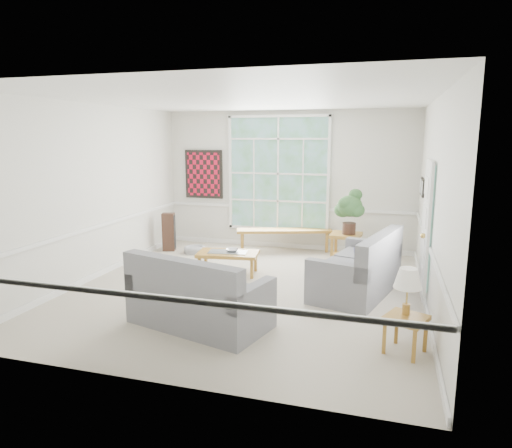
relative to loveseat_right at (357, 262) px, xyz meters
The scene contains 24 objects.
floor 1.81m from the loveseat_right, 168.77° to the right, with size 5.50×6.00×0.01m, color #ADA391.
ceiling 3.05m from the loveseat_right, 168.77° to the right, with size 5.50×6.00×0.02m, color white.
wall_back 3.32m from the loveseat_right, 122.74° to the left, with size 5.50×0.02×3.00m, color silver.
wall_front 3.88m from the loveseat_right, 117.12° to the right, with size 5.50×0.02×3.00m, color silver.
wall_left 4.59m from the loveseat_right, behind, with size 0.02×6.00×3.00m, color silver.
wall_right 1.49m from the loveseat_right, 18.10° to the right, with size 0.02×6.00×3.00m, color silver.
window_back 3.44m from the loveseat_right, 126.10° to the left, with size 2.30×0.08×2.40m, color white.
entry_door 1.17m from the loveseat_right, 14.60° to the left, with size 0.08×0.90×2.10m, color white.
door_sidelight 1.25m from the loveseat_right, 20.30° to the right, with size 0.08×0.26×1.90m, color white.
wall_art 4.63m from the loveseat_right, 144.51° to the left, with size 0.90×0.06×1.10m, color maroon.
wall_frame_near 2.03m from the loveseat_right, 54.68° to the left, with size 0.04×0.26×0.32m, color black.
wall_frame_far 2.32m from the loveseat_right, 61.10° to the left, with size 0.04×0.26×0.32m, color black.
loveseat_right is the anchor object (origin of this frame).
loveseat_front 2.64m from the loveseat_right, 135.24° to the right, with size 1.79×0.92×0.97m, color slate.
coffee_table 2.34m from the loveseat_right, behind, with size 1.08×0.59×0.40m, color #A3722B.
pewter_bowl 2.26m from the loveseat_right, 169.20° to the left, with size 0.28×0.28×0.07m, color #96969B.
window_bench 2.87m from the loveseat_right, 126.19° to the left, with size 2.04×0.40×0.48m, color #A3722B.
end_table 1.80m from the loveseat_right, 100.47° to the left, with size 0.58×0.58×0.58m, color #A3722B.
houseplant 1.83m from the loveseat_right, 99.00° to the left, with size 0.52×0.52×0.90m, color #315B2D, non-canonical shape.
side_table 2.09m from the loveseat_right, 70.54° to the right, with size 0.43×0.43×0.44m, color #A3722B.
table_lamp 2.02m from the loveseat_right, 70.00° to the right, with size 0.32×0.32×0.55m, color silver, non-canonical shape.
pet_bed 3.88m from the loveseat_right, 154.92° to the left, with size 0.46×0.46×0.14m, color gray.
floor_speaker 4.43m from the loveseat_right, 157.99° to the left, with size 0.26×0.20×0.82m, color #3B241A.
cat 0.66m from the loveseat_right, 84.15° to the left, with size 0.32×0.23×0.15m, color black.
Camera 1 is at (2.13, -6.76, 2.43)m, focal length 32.00 mm.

